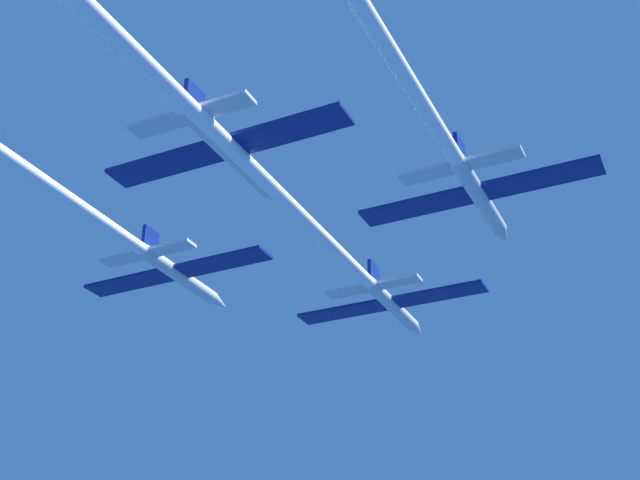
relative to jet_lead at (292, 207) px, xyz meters
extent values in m
cylinder|color=silver|center=(0.00, 16.73, -0.02)|extent=(1.00, 9.12, 1.00)
cone|color=silver|center=(0.00, 22.29, -0.02)|extent=(0.98, 2.01, 0.98)
ellipsoid|color=black|center=(0.00, 18.74, 0.41)|extent=(0.70, 1.82, 0.50)
cube|color=navy|center=(-3.97, 16.27, -0.02)|extent=(6.93, 2.01, 0.22)
cube|color=navy|center=(3.97, 16.27, -0.02)|extent=(6.93, 2.01, 0.22)
cube|color=navy|center=(0.00, 13.08, 1.21)|extent=(0.26, 1.64, 1.46)
cube|color=silver|center=(-2.06, 12.90, -0.02)|extent=(3.12, 1.20, 0.22)
cube|color=silver|center=(2.06, 12.90, -0.02)|extent=(3.12, 1.20, 0.22)
cylinder|color=white|center=(0.00, -9.54, -0.02)|extent=(0.90, 43.41, 0.90)
cylinder|color=silver|center=(-12.16, 5.78, 0.37)|extent=(1.00, 9.12, 1.00)
cone|color=silver|center=(-12.16, 11.34, 0.37)|extent=(0.98, 2.01, 0.98)
ellipsoid|color=black|center=(-12.16, 7.79, 0.80)|extent=(0.70, 1.82, 0.50)
cube|color=navy|center=(-16.13, 5.32, 0.37)|extent=(6.93, 2.01, 0.22)
cube|color=navy|center=(-8.19, 5.32, 0.37)|extent=(6.93, 2.01, 0.22)
cube|color=navy|center=(-12.16, 2.13, 1.61)|extent=(0.26, 1.64, 1.46)
cube|color=silver|center=(-14.22, 1.95, 0.37)|extent=(3.12, 1.20, 0.22)
cube|color=silver|center=(-10.10, 1.95, 0.37)|extent=(3.12, 1.20, 0.22)
cylinder|color=silver|center=(10.48, 4.60, 0.51)|extent=(1.00, 9.12, 1.00)
cone|color=silver|center=(10.48, 10.17, 0.51)|extent=(0.98, 2.01, 0.98)
ellipsoid|color=black|center=(10.48, 6.61, 0.94)|extent=(0.70, 1.82, 0.50)
cube|color=navy|center=(6.51, 4.14, 0.51)|extent=(6.93, 2.01, 0.22)
cube|color=navy|center=(14.44, 4.14, 0.51)|extent=(6.93, 2.01, 0.22)
cube|color=navy|center=(10.48, 0.95, 1.75)|extent=(0.26, 1.64, 1.46)
cube|color=silver|center=(8.41, 0.77, 0.51)|extent=(3.12, 1.20, 0.22)
cube|color=silver|center=(12.54, 0.77, 0.51)|extent=(3.12, 1.20, 0.22)
cylinder|color=silver|center=(-0.65, -6.43, 0.35)|extent=(1.00, 9.12, 1.00)
cone|color=silver|center=(-0.65, -0.86, 0.35)|extent=(0.98, 2.01, 0.98)
ellipsoid|color=black|center=(-0.65, -4.42, 0.78)|extent=(0.70, 1.82, 0.50)
cube|color=navy|center=(-4.61, -6.88, 0.35)|extent=(6.93, 2.01, 0.22)
cube|color=navy|center=(3.32, -6.88, 0.35)|extent=(6.93, 2.01, 0.22)
cube|color=navy|center=(-0.65, -10.07, 1.58)|extent=(0.26, 1.64, 1.46)
cube|color=silver|center=(-2.71, -10.26, 0.35)|extent=(3.12, 1.20, 0.22)
cube|color=silver|center=(1.41, -10.26, 0.35)|extent=(3.12, 1.20, 0.22)
camera|label=1|loc=(21.31, -40.41, -26.26)|focal=48.43mm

